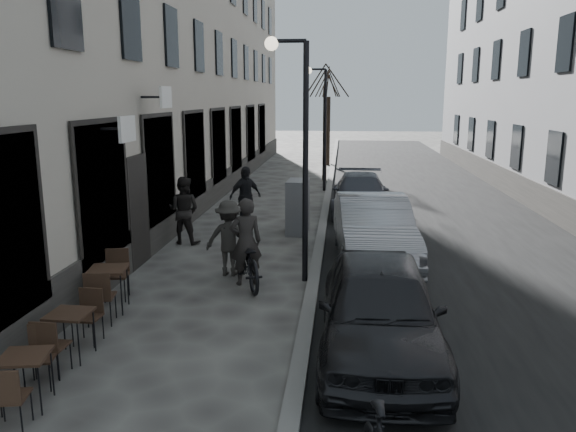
% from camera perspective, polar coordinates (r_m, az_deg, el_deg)
% --- Properties ---
extents(road, '(7.30, 60.00, 0.00)m').
position_cam_1_polar(road, '(22.16, 13.51, 1.55)').
color(road, black).
rests_on(road, ground).
extents(kerb, '(0.25, 60.00, 0.12)m').
position_cam_1_polar(kerb, '(21.95, 4.03, 1.91)').
color(kerb, slate).
rests_on(kerb, ground).
extents(streetlamp_near, '(0.90, 0.28, 5.09)m').
position_cam_1_polar(streetlamp_near, '(11.66, 0.96, 8.34)').
color(streetlamp_near, black).
rests_on(streetlamp_near, ground).
extents(streetlamp_far, '(0.90, 0.28, 5.09)m').
position_cam_1_polar(streetlamp_far, '(23.63, 3.37, 10.20)').
color(streetlamp_far, black).
rests_on(streetlamp_far, ground).
extents(tree_near, '(2.40, 2.40, 5.70)m').
position_cam_1_polar(tree_near, '(26.62, 3.84, 13.64)').
color(tree_near, black).
rests_on(tree_near, ground).
extents(tree_far, '(2.40, 2.40, 5.70)m').
position_cam_1_polar(tree_far, '(32.62, 4.20, 13.34)').
color(tree_far, black).
rests_on(tree_far, ground).
extents(bistro_set_a, '(0.67, 1.46, 0.84)m').
position_cam_1_polar(bistro_set_a, '(8.16, -25.07, -14.44)').
color(bistro_set_a, black).
rests_on(bistro_set_a, ground).
extents(bistro_set_b, '(0.61, 1.47, 0.87)m').
position_cam_1_polar(bistro_set_b, '(9.28, -21.22, -10.77)').
color(bistro_set_b, black).
rests_on(bistro_set_b, ground).
extents(bistro_set_c, '(0.78, 1.70, 0.97)m').
position_cam_1_polar(bistro_set_c, '(10.98, -17.74, -6.66)').
color(bistro_set_c, black).
rests_on(bistro_set_c, ground).
extents(utility_cabinet, '(0.63, 1.07, 1.57)m').
position_cam_1_polar(utility_cabinet, '(16.24, 0.99, 0.93)').
color(utility_cabinet, slate).
rests_on(utility_cabinet, ground).
extents(bicycle, '(1.48, 2.30, 1.14)m').
position_cam_1_polar(bicycle, '(11.91, -4.28, -4.30)').
color(bicycle, black).
rests_on(bicycle, ground).
extents(cyclist_rider, '(0.79, 0.66, 1.86)m').
position_cam_1_polar(cyclist_rider, '(11.81, -4.31, -2.61)').
color(cyclist_rider, '#262321').
rests_on(cyclist_rider, ground).
extents(pedestrian_near, '(0.99, 0.82, 1.83)m').
position_cam_1_polar(pedestrian_near, '(15.35, -10.54, 0.57)').
color(pedestrian_near, black).
rests_on(pedestrian_near, ground).
extents(pedestrian_mid, '(1.14, 0.71, 1.69)m').
position_cam_1_polar(pedestrian_mid, '(12.48, -5.99, -2.25)').
color(pedestrian_mid, '#2B2925').
rests_on(pedestrian_mid, ground).
extents(pedestrian_far, '(1.11, 1.05, 1.85)m').
position_cam_1_polar(pedestrian_far, '(17.17, -4.36, 1.98)').
color(pedestrian_far, black).
rests_on(pedestrian_far, ground).
extents(car_near, '(1.83, 4.49, 1.53)m').
position_cam_1_polar(car_near, '(8.73, 9.29, -9.27)').
color(car_near, black).
rests_on(car_near, ground).
extents(car_mid, '(2.01, 4.87, 1.57)m').
position_cam_1_polar(car_mid, '(13.63, 8.64, -1.36)').
color(car_mid, gray).
rests_on(car_mid, ground).
extents(car_far, '(1.94, 4.62, 1.33)m').
position_cam_1_polar(car_far, '(19.22, 7.34, 2.22)').
color(car_far, '#373941').
rests_on(car_far, ground).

